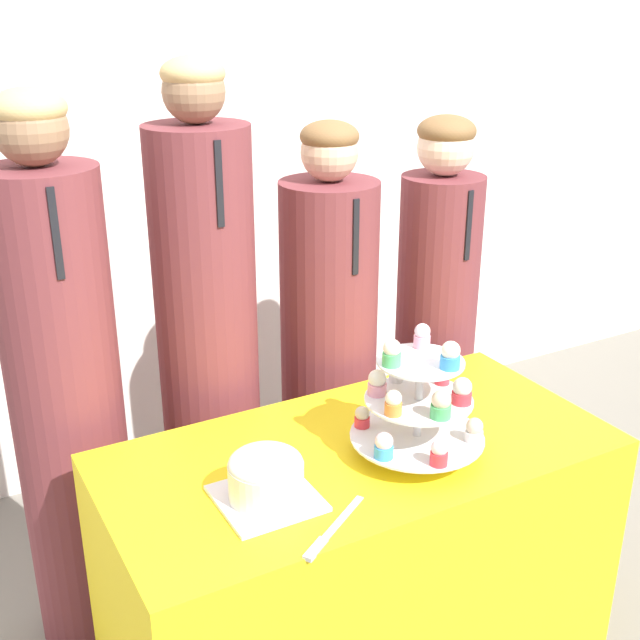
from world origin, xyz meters
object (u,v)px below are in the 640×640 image
cupcake_stand (419,402)px  student_2 (329,365)px  student_1 (209,363)px  round_cake (266,476)px  cake_knife (326,537)px  student_0 (67,403)px  student_3 (435,337)px

cupcake_stand → student_2: student_2 is taller
cupcake_stand → student_1: student_1 is taller
round_cake → student_2: 0.83m
cake_knife → cupcake_stand: cupcake_stand is taller
student_0 → student_1: (0.41, 0.00, 0.03)m
student_2 → student_3: 0.42m
round_cake → student_0: (-0.29, 0.64, -0.04)m
student_0 → student_2: 0.81m
student_0 → student_2: bearing=-0.0°
round_cake → student_3: bearing=34.4°
cake_knife → student_3: bearing=10.2°
cake_knife → student_3: size_ratio=0.15×
cake_knife → student_0: 0.89m
cake_knife → student_1: size_ratio=0.13×
student_0 → student_1: 0.41m
round_cake → student_3: size_ratio=0.15×
cake_knife → student_0: bearing=79.9°
cake_knife → student_0: student_0 is taller
cake_knife → student_2: student_2 is taller
student_1 → student_3: size_ratio=1.14×
round_cake → cake_knife: round_cake is taller
cupcake_stand → student_3: student_3 is taller
round_cake → student_0: bearing=114.4°
round_cake → cupcake_stand: size_ratio=0.66×
round_cake → student_2: (0.52, 0.64, -0.11)m
round_cake → cake_knife: 0.20m
student_2 → student_3: bearing=-0.0°
student_2 → cake_knife: bearing=-119.8°
student_1 → student_3: student_1 is taller
cupcake_stand → student_0: size_ratio=0.21×
cupcake_stand → student_0: student_0 is taller
round_cake → student_1: bearing=79.4°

